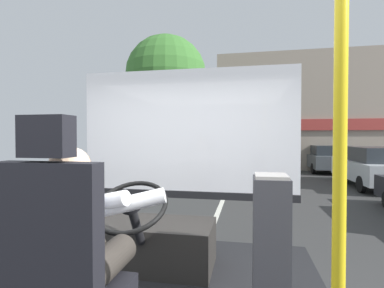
# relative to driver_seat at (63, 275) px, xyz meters

# --- Properties ---
(ground) EXTENTS (18.00, 44.00, 0.06)m
(ground) POSITION_rel_driver_seat_xyz_m (0.15, 9.20, -1.18)
(ground) COLOR #353535
(driver_seat) EXTENTS (0.48, 0.48, 1.26)m
(driver_seat) POSITION_rel_driver_seat_xyz_m (0.00, 0.00, 0.00)
(driver_seat) COLOR black
(driver_seat) RESTS_ON bus_floor
(bus_driver) EXTENTS (0.79, 0.55, 0.72)m
(bus_driver) POSITION_rel_driver_seat_xyz_m (0.00, 0.13, 0.14)
(bus_driver) COLOR #332D28
(bus_driver) RESTS_ON driver_seat
(steering_console) EXTENTS (1.10, 1.01, 0.82)m
(steering_console) POSITION_rel_driver_seat_xyz_m (0.00, 1.25, -0.30)
(steering_console) COLOR #282623
(steering_console) RESTS_ON bus_floor
(handrail_pole) EXTENTS (0.04, 0.04, 1.97)m
(handrail_pole) POSITION_rel_driver_seat_xyz_m (1.15, -0.14, 0.46)
(handrail_pole) COLOR yellow
(handrail_pole) RESTS_ON bus_floor
(fare_box) EXTENTS (0.23, 0.27, 0.93)m
(fare_box) POSITION_rel_driver_seat_xyz_m (1.00, 0.72, -0.06)
(fare_box) COLOR #333338
(fare_box) RESTS_ON bus_floor
(windshield_panel) EXTENTS (2.50, 0.08, 1.48)m
(windshield_panel) POSITION_rel_driver_seat_xyz_m (0.15, 2.02, 0.53)
(windshield_panel) COLOR silver
(street_tree) EXTENTS (3.55, 3.55, 6.31)m
(street_tree) POSITION_rel_driver_seat_xyz_m (-2.72, 11.08, 3.35)
(street_tree) COLOR #4C3828
(street_tree) RESTS_ON ground
(shop_building) EXTENTS (13.23, 4.42, 6.55)m
(shop_building) POSITION_rel_driver_seat_xyz_m (5.72, 17.26, 2.11)
(shop_building) COLOR gray
(shop_building) RESTS_ON ground
(parked_car_silver) EXTENTS (1.83, 4.02, 1.46)m
(parked_car_silver) POSITION_rel_driver_seat_xyz_m (5.33, 10.16, -0.41)
(parked_car_silver) COLOR silver
(parked_car_silver) RESTS_ON ground
(parked_car_charcoal) EXTENTS (2.03, 4.26, 1.39)m
(parked_car_charcoal) POSITION_rel_driver_seat_xyz_m (4.99, 15.09, -0.44)
(parked_car_charcoal) COLOR #474C51
(parked_car_charcoal) RESTS_ON ground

